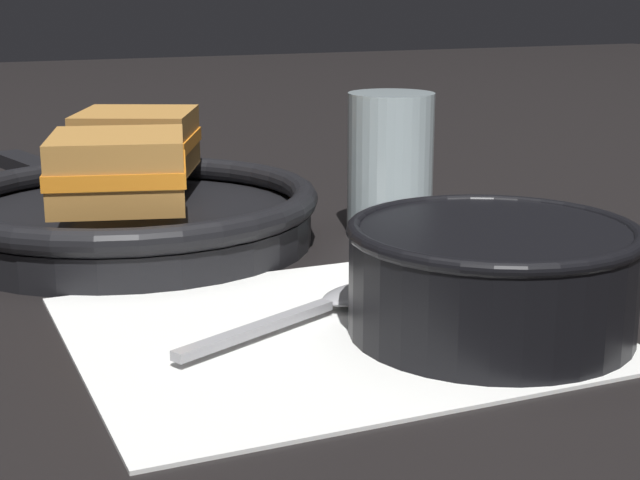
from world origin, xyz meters
TOP-DOWN VIEW (x-y plane):
  - ground_plane at (0.00, 0.00)m, footprint 4.00×4.00m
  - napkin at (0.01, -0.05)m, footprint 0.27×0.23m
  - soup_bowl at (0.08, -0.08)m, footprint 0.15×0.15m
  - spoon at (0.02, -0.02)m, footprint 0.15×0.08m
  - skillet at (-0.05, 0.18)m, footprint 0.27×0.37m
  - sandwich_near_left at (-0.07, 0.12)m, footprint 0.11×0.11m
  - sandwich_near_right at (-0.03, 0.24)m, footprint 0.12×0.12m
  - drinking_glass at (0.14, 0.14)m, footprint 0.06×0.06m

SIDE VIEW (x-z plane):
  - ground_plane at x=0.00m, z-range 0.00..0.00m
  - napkin at x=0.01m, z-range 0.00..0.00m
  - spoon at x=0.02m, z-range 0.00..0.01m
  - skillet at x=-0.05m, z-range 0.00..0.04m
  - soup_bowl at x=0.08m, z-range 0.00..0.07m
  - drinking_glass at x=0.14m, z-range 0.00..0.10m
  - sandwich_near_left at x=-0.07m, z-range 0.04..0.09m
  - sandwich_near_right at x=-0.03m, z-range 0.04..0.09m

